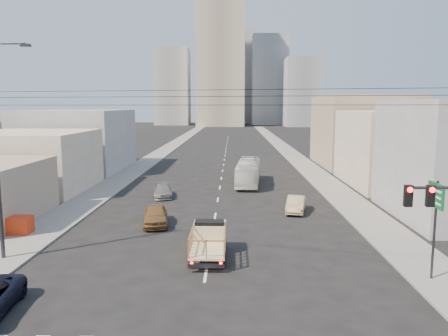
{
  "coord_description": "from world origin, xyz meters",
  "views": [
    {
      "loc": [
        1.38,
        -19.28,
        8.56
      ],
      "look_at": [
        0.65,
        16.17,
        3.5
      ],
      "focal_mm": 35.0,
      "sensor_mm": 36.0,
      "label": 1
    }
  ],
  "objects_px": {
    "city_bus": "(248,172)",
    "sedan_brown": "(156,215)",
    "flatbed_pickup": "(209,239)",
    "sedan_tan": "(296,204)",
    "sedan_grey": "(162,191)",
    "green_sign": "(435,207)",
    "crate_stack": "(17,225)"
  },
  "relations": [
    {
      "from": "sedan_grey",
      "to": "green_sign",
      "type": "xyz_separation_m",
      "value": [
        16.44,
        -19.58,
        3.15
      ]
    },
    {
      "from": "sedan_brown",
      "to": "sedan_tan",
      "type": "height_order",
      "value": "sedan_brown"
    },
    {
      "from": "city_bus",
      "to": "sedan_brown",
      "type": "relative_size",
      "value": 2.3
    },
    {
      "from": "sedan_tan",
      "to": "green_sign",
      "type": "xyz_separation_m",
      "value": [
        4.66,
        -13.98,
        3.1
      ]
    },
    {
      "from": "flatbed_pickup",
      "to": "sedan_brown",
      "type": "distance_m",
      "value": 7.93
    },
    {
      "from": "flatbed_pickup",
      "to": "crate_stack",
      "type": "height_order",
      "value": "flatbed_pickup"
    },
    {
      "from": "sedan_brown",
      "to": "sedan_grey",
      "type": "xyz_separation_m",
      "value": [
        -1.07,
        9.74,
        -0.13
      ]
    },
    {
      "from": "sedan_grey",
      "to": "crate_stack",
      "type": "relative_size",
      "value": 2.26
    },
    {
      "from": "sedan_grey",
      "to": "crate_stack",
      "type": "xyz_separation_m",
      "value": [
        -7.72,
        -12.42,
        0.1
      ]
    },
    {
      "from": "flatbed_pickup",
      "to": "sedan_tan",
      "type": "xyz_separation_m",
      "value": [
        6.49,
        10.84,
        -0.45
      ]
    },
    {
      "from": "flatbed_pickup",
      "to": "city_bus",
      "type": "bearing_deg",
      "value": 82.56
    },
    {
      "from": "sedan_tan",
      "to": "crate_stack",
      "type": "height_order",
      "value": "sedan_tan"
    },
    {
      "from": "city_bus",
      "to": "sedan_tan",
      "type": "distance_m",
      "value": 13.08
    },
    {
      "from": "sedan_tan",
      "to": "sedan_grey",
      "type": "relative_size",
      "value": 0.96
    },
    {
      "from": "sedan_tan",
      "to": "sedan_grey",
      "type": "xyz_separation_m",
      "value": [
        -11.78,
        5.6,
        -0.05
      ]
    },
    {
      "from": "flatbed_pickup",
      "to": "crate_stack",
      "type": "distance_m",
      "value": 13.63
    },
    {
      "from": "crate_stack",
      "to": "flatbed_pickup",
      "type": "bearing_deg",
      "value": -17.16
    },
    {
      "from": "city_bus",
      "to": "sedan_brown",
      "type": "height_order",
      "value": "city_bus"
    },
    {
      "from": "flatbed_pickup",
      "to": "sedan_tan",
      "type": "relative_size",
      "value": 1.13
    },
    {
      "from": "sedan_brown",
      "to": "sedan_grey",
      "type": "height_order",
      "value": "sedan_brown"
    },
    {
      "from": "sedan_brown",
      "to": "sedan_tan",
      "type": "bearing_deg",
      "value": 11.62
    },
    {
      "from": "sedan_brown",
      "to": "flatbed_pickup",
      "type": "bearing_deg",
      "value": -67.25
    },
    {
      "from": "flatbed_pickup",
      "to": "crate_stack",
      "type": "bearing_deg",
      "value": 162.84
    },
    {
      "from": "flatbed_pickup",
      "to": "sedan_tan",
      "type": "distance_m",
      "value": 12.64
    },
    {
      "from": "city_bus",
      "to": "sedan_tan",
      "type": "bearing_deg",
      "value": -70.0
    },
    {
      "from": "green_sign",
      "to": "crate_stack",
      "type": "xyz_separation_m",
      "value": [
        -24.16,
        7.16,
        -3.05
      ]
    },
    {
      "from": "green_sign",
      "to": "city_bus",
      "type": "bearing_deg",
      "value": 106.92
    },
    {
      "from": "sedan_brown",
      "to": "green_sign",
      "type": "relative_size",
      "value": 0.85
    },
    {
      "from": "sedan_grey",
      "to": "green_sign",
      "type": "distance_m",
      "value": 25.76
    },
    {
      "from": "green_sign",
      "to": "crate_stack",
      "type": "relative_size",
      "value": 2.78
    },
    {
      "from": "city_bus",
      "to": "green_sign",
      "type": "relative_size",
      "value": 1.96
    },
    {
      "from": "flatbed_pickup",
      "to": "sedan_grey",
      "type": "distance_m",
      "value": 17.28
    }
  ]
}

